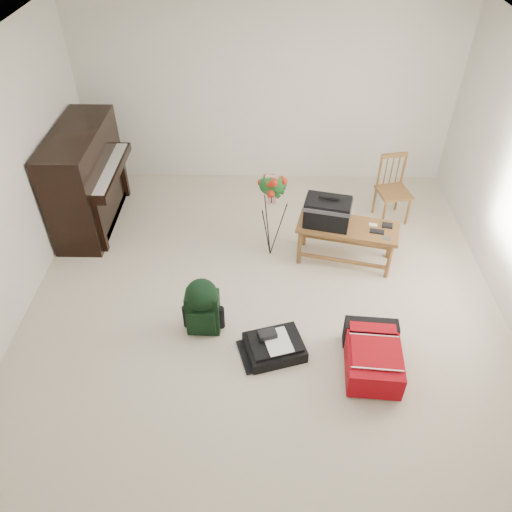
{
  "coord_description": "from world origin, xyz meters",
  "views": [
    {
      "loc": [
        -0.0,
        -3.61,
        3.85
      ],
      "look_at": [
        -0.08,
        0.35,
        0.48
      ],
      "focal_mm": 35.0,
      "sensor_mm": 36.0,
      "label": 1
    }
  ],
  "objects_px": {
    "bench": "(334,219)",
    "black_duffel": "(274,346)",
    "green_backpack": "(202,305)",
    "flower_stand": "(271,217)",
    "piano": "(87,180)",
    "red_suitcase": "(372,352)",
    "dining_chair": "(393,190)"
  },
  "relations": [
    {
      "from": "red_suitcase",
      "to": "green_backpack",
      "type": "height_order",
      "value": "green_backpack"
    },
    {
      "from": "piano",
      "to": "flower_stand",
      "type": "distance_m",
      "value": 2.35
    },
    {
      "from": "dining_chair",
      "to": "green_backpack",
      "type": "bearing_deg",
      "value": -150.75
    },
    {
      "from": "piano",
      "to": "dining_chair",
      "type": "bearing_deg",
      "value": 2.3
    },
    {
      "from": "dining_chair",
      "to": "red_suitcase",
      "type": "bearing_deg",
      "value": -116.92
    },
    {
      "from": "piano",
      "to": "red_suitcase",
      "type": "relative_size",
      "value": 1.97
    },
    {
      "from": "piano",
      "to": "red_suitcase",
      "type": "xyz_separation_m",
      "value": [
        3.2,
        -2.23,
        -0.43
      ]
    },
    {
      "from": "black_duffel",
      "to": "green_backpack",
      "type": "relative_size",
      "value": 1.0
    },
    {
      "from": "dining_chair",
      "to": "piano",
      "type": "bearing_deg",
      "value": 169.61
    },
    {
      "from": "dining_chair",
      "to": "green_backpack",
      "type": "distance_m",
      "value": 2.98
    },
    {
      "from": "red_suitcase",
      "to": "black_duffel",
      "type": "height_order",
      "value": "red_suitcase"
    },
    {
      "from": "red_suitcase",
      "to": "green_backpack",
      "type": "xyz_separation_m",
      "value": [
        -1.61,
        0.39,
        0.19
      ]
    },
    {
      "from": "green_backpack",
      "to": "flower_stand",
      "type": "relative_size",
      "value": 0.57
    },
    {
      "from": "piano",
      "to": "bench",
      "type": "xyz_separation_m",
      "value": [
        2.95,
        -0.74,
        0.01
      ]
    },
    {
      "from": "piano",
      "to": "red_suitcase",
      "type": "bearing_deg",
      "value": -34.86
    },
    {
      "from": "green_backpack",
      "to": "flower_stand",
      "type": "height_order",
      "value": "flower_stand"
    },
    {
      "from": "piano",
      "to": "flower_stand",
      "type": "xyz_separation_m",
      "value": [
        2.26,
        -0.63,
        -0.05
      ]
    },
    {
      "from": "dining_chair",
      "to": "green_backpack",
      "type": "relative_size",
      "value": 1.35
    },
    {
      "from": "bench",
      "to": "black_duffel",
      "type": "height_order",
      "value": "bench"
    },
    {
      "from": "dining_chair",
      "to": "red_suitcase",
      "type": "distance_m",
      "value": 2.47
    },
    {
      "from": "dining_chair",
      "to": "black_duffel",
      "type": "xyz_separation_m",
      "value": [
        -1.51,
        -2.27,
        -0.34
      ]
    },
    {
      "from": "red_suitcase",
      "to": "flower_stand",
      "type": "xyz_separation_m",
      "value": [
        -0.94,
        1.6,
        0.38
      ]
    },
    {
      "from": "bench",
      "to": "black_duffel",
      "type": "xyz_separation_m",
      "value": [
        -0.66,
        -1.37,
        -0.53
      ]
    },
    {
      "from": "black_duffel",
      "to": "red_suitcase",
      "type": "bearing_deg",
      "value": -24.41
    },
    {
      "from": "flower_stand",
      "to": "red_suitcase",
      "type": "bearing_deg",
      "value": -54.91
    },
    {
      "from": "black_duffel",
      "to": "flower_stand",
      "type": "height_order",
      "value": "flower_stand"
    },
    {
      "from": "green_backpack",
      "to": "dining_chair",
      "type": "bearing_deg",
      "value": 43.1
    },
    {
      "from": "piano",
      "to": "dining_chair",
      "type": "height_order",
      "value": "piano"
    },
    {
      "from": "bench",
      "to": "dining_chair",
      "type": "distance_m",
      "value": 1.25
    },
    {
      "from": "piano",
      "to": "black_duffel",
      "type": "distance_m",
      "value": 3.16
    },
    {
      "from": "black_duffel",
      "to": "dining_chair",
      "type": "bearing_deg",
      "value": 39.34
    },
    {
      "from": "piano",
      "to": "black_duffel",
      "type": "relative_size",
      "value": 2.34
    }
  ]
}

